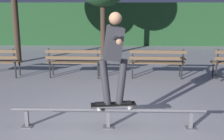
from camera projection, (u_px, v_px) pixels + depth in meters
ground_plane at (108, 131)px, 4.84m from camera, size 90.00×90.00×0.00m
hedge_backdrop at (116, 24)px, 14.96m from camera, size 24.00×1.20×2.18m
grind_rail at (108, 113)px, 4.93m from camera, size 3.38×0.18×0.35m
skateboard at (113, 104)px, 4.89m from camera, size 0.80×0.31×0.09m
skateboarder at (114, 51)px, 4.68m from camera, size 0.63×1.40×1.56m
park_bench_left_center at (74, 60)px, 8.20m from camera, size 1.61×0.48×0.88m
park_bench_right_center at (157, 60)px, 8.14m from camera, size 1.61×0.48×0.88m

